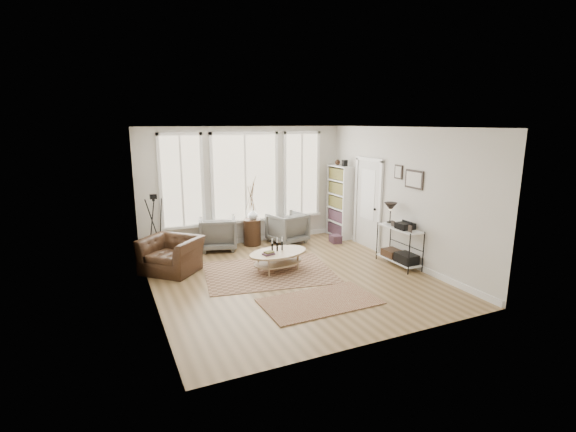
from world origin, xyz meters
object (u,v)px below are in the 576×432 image
armchair_right (287,228)px  accent_chair (171,255)px  bookcase (340,201)px  armchair_left (218,233)px  low_shelf (399,242)px  side_table (252,211)px  coffee_table (278,256)px

armchair_right → accent_chair: armchair_right is taller
armchair_right → accent_chair: (-3.03, -0.95, -0.03)m
armchair_right → accent_chair: 3.17m
bookcase → armchair_left: 3.30m
bookcase → armchair_right: bearing=177.9°
armchair_left → armchair_right: bearing=-171.1°
low_shelf → armchair_right: size_ratio=1.54×
bookcase → side_table: bookcase is taller
bookcase → coffee_table: bearing=-145.1°
side_table → accent_chair: size_ratio=1.67×
coffee_table → armchair_left: (-0.72, 1.99, 0.08)m
armchair_left → coffee_table: bearing=124.3°
bookcase → armchair_left: bearing=176.0°
bookcase → accent_chair: (-4.52, -0.90, -0.60)m
low_shelf → armchair_left: bearing=139.3°
side_table → accent_chair: (-2.14, -1.12, -0.52)m
bookcase → low_shelf: (-0.06, -2.52, -0.44)m
armchair_right → bookcase: bearing=163.9°
bookcase → side_table: bearing=174.6°
armchair_left → armchair_right: armchair_left is taller
low_shelf → accent_chair: size_ratio=1.20×
low_shelf → armchair_right: bearing=119.1°
side_table → accent_chair: side_table is taller
bookcase → side_table: (-2.38, 0.22, -0.08)m
bookcase → armchair_right: size_ratio=2.44×
low_shelf → bookcase: bearing=88.7°
low_shelf → coffee_table: bearing=163.0°
armchair_left → side_table: (0.87, -0.00, 0.48)m
low_shelf → coffee_table: low_shelf is taller
coffee_table → side_table: bearing=85.7°
bookcase → coffee_table: 3.15m
bookcase → side_table: size_ratio=1.13×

